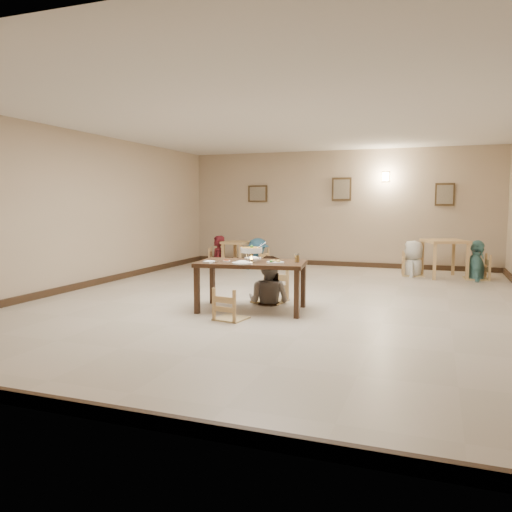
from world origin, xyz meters
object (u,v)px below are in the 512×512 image
at_px(main_diner, 269,256).
at_px(bg_diner_c, 414,241).
at_px(bg_table_right, 445,246).
at_px(bg_chair_rl, 413,254).
at_px(main_table, 252,267).
at_px(bg_diner_d, 478,240).
at_px(chair_near, 231,289).
at_px(curry_warmer, 251,250).
at_px(bg_diner_b, 258,238).
at_px(bg_chair_ll, 218,249).
at_px(bg_chair_rr, 477,255).
at_px(bg_table_left, 238,247).
at_px(bg_diner_a, 218,236).
at_px(drink_glass, 297,258).
at_px(bg_chair_lr, 258,250).
at_px(chair_far, 270,270).

distance_m(main_diner, bg_diner_c, 4.60).
xyz_separation_m(bg_table_right, bg_chair_rl, (-0.66, 0.06, -0.20)).
relative_size(main_table, bg_diner_d, 1.01).
height_order(chair_near, bg_diner_d, bg_diner_d).
distance_m(curry_warmer, bg_diner_b, 5.02).
height_order(main_diner, bg_diner_d, bg_diner_d).
height_order(bg_chair_ll, bg_diner_b, bg_diner_b).
distance_m(bg_chair_rr, bg_diner_d, 0.33).
bearing_deg(bg_table_left, bg_diner_a, -178.77).
height_order(main_table, bg_chair_ll, bg_chair_ll).
bearing_deg(bg_diner_a, drink_glass, 11.72).
bearing_deg(bg_chair_rr, drink_glass, -38.03).
distance_m(curry_warmer, bg_diner_c, 5.21).
height_order(drink_glass, bg_chair_rr, bg_chair_rr).
bearing_deg(bg_chair_ll, bg_diner_c, -105.51).
distance_m(bg_table_left, bg_chair_ll, 0.57).
distance_m(bg_table_left, bg_table_right, 4.98).
distance_m(main_diner, drink_glass, 0.79).
relative_size(drink_glass, bg_diner_d, 0.08).
relative_size(curry_warmer, bg_chair_rl, 0.37).
bearing_deg(main_table, chair_near, -103.47).
height_order(curry_warmer, bg_table_left, curry_warmer).
height_order(bg_diner_b, bg_diner_c, bg_diner_c).
xyz_separation_m(bg_chair_rr, bg_diner_d, (0.00, -0.00, 0.33)).
xyz_separation_m(main_diner, bg_diner_d, (3.41, 3.98, 0.06)).
height_order(main_table, drink_glass, drink_glass).
relative_size(bg_chair_rr, bg_diner_c, 0.65).
xyz_separation_m(curry_warmer, drink_glass, (0.67, 0.15, -0.11)).
relative_size(main_table, bg_chair_ll, 1.87).
bearing_deg(bg_chair_lr, bg_chair_ll, -79.09).
xyz_separation_m(bg_table_left, bg_table_right, (4.98, -0.13, 0.16)).
relative_size(bg_diner_a, bg_diner_c, 1.00).
height_order(chair_far, bg_chair_ll, chair_far).
xyz_separation_m(drink_glass, bg_chair_rl, (1.48, 4.60, -0.32)).
bearing_deg(bg_table_right, bg_table_left, 178.49).
relative_size(bg_table_left, bg_table_right, 0.73).
bearing_deg(curry_warmer, bg_chair_lr, 108.62).
bearing_deg(bg_table_left, bg_chair_rr, -1.90).
height_order(bg_table_left, bg_diner_b, bg_diner_b).
bearing_deg(bg_table_right, bg_diner_c, 174.65).
xyz_separation_m(bg_chair_ll, bg_chair_rr, (6.20, -0.17, 0.06)).
xyz_separation_m(bg_chair_lr, bg_chair_rr, (5.07, -0.13, 0.04)).
xyz_separation_m(chair_near, bg_diner_b, (-1.54, 5.39, 0.33)).
height_order(chair_far, bg_diner_a, bg_diner_a).
distance_m(bg_chair_ll, bg_diner_b, 1.16).
height_order(main_table, curry_warmer, curry_warmer).
xyz_separation_m(bg_table_left, bg_chair_rr, (5.63, -0.19, -0.01)).
xyz_separation_m(bg_chair_ll, bg_diner_a, (-0.00, 0.00, 0.34)).
xyz_separation_m(bg_table_right, bg_diner_a, (-5.54, 0.12, 0.11)).
distance_m(bg_table_right, bg_chair_lr, 4.42).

